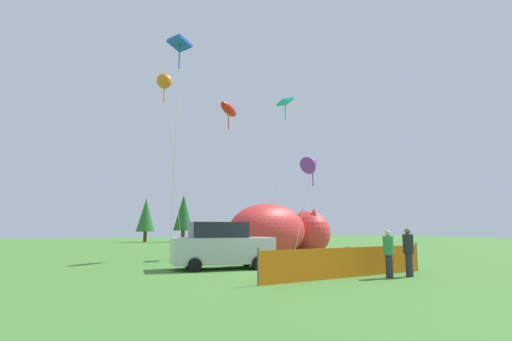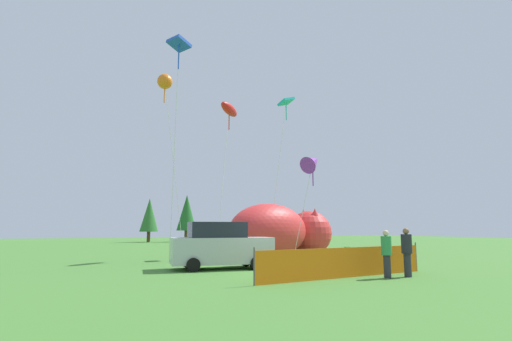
{
  "view_description": "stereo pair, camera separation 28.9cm",
  "coord_description": "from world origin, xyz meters",
  "px_view_note": "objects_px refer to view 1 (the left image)",
  "views": [
    {
      "loc": [
        -7.68,
        -15.79,
        1.78
      ],
      "look_at": [
        1.16,
        3.81,
        4.87
      ],
      "focal_mm": 28.0,
      "sensor_mm": 36.0,
      "label": 1
    },
    {
      "loc": [
        -7.41,
        -15.91,
        1.78
      ],
      "look_at": [
        1.16,
        3.81,
        4.87
      ],
      "focal_mm": 28.0,
      "sensor_mm": 36.0,
      "label": 2
    }
  ],
  "objects_px": {
    "spectator_in_yellow_shirt": "(389,252)",
    "parked_car": "(221,246)",
    "kite_orange_flower": "(164,82)",
    "kite_teal_diamond": "(285,105)",
    "spectator_in_blue_shirt": "(408,250)",
    "kite_red_lizard": "(229,110)",
    "kite_purple_delta": "(313,162)",
    "folding_chair": "(352,256)",
    "kite_blue_box": "(179,49)",
    "inflatable_cat": "(280,233)"
  },
  "relations": [
    {
      "from": "parked_car",
      "to": "spectator_in_blue_shirt",
      "type": "bearing_deg",
      "value": -38.66
    },
    {
      "from": "kite_red_lizard",
      "to": "parked_car",
      "type": "bearing_deg",
      "value": -112.57
    },
    {
      "from": "folding_chair",
      "to": "kite_purple_delta",
      "type": "relative_size",
      "value": 0.15
    },
    {
      "from": "parked_car",
      "to": "kite_teal_diamond",
      "type": "relative_size",
      "value": 0.43
    },
    {
      "from": "inflatable_cat",
      "to": "kite_blue_box",
      "type": "height_order",
      "value": "kite_blue_box"
    },
    {
      "from": "parked_car",
      "to": "kite_red_lizard",
      "type": "xyz_separation_m",
      "value": [
        2.35,
        5.65,
        8.02
      ]
    },
    {
      "from": "spectator_in_yellow_shirt",
      "to": "kite_blue_box",
      "type": "relative_size",
      "value": 0.16
    },
    {
      "from": "spectator_in_blue_shirt",
      "to": "kite_blue_box",
      "type": "height_order",
      "value": "kite_blue_box"
    },
    {
      "from": "inflatable_cat",
      "to": "kite_blue_box",
      "type": "xyz_separation_m",
      "value": [
        -7.16,
        -3.26,
        8.96
      ]
    },
    {
      "from": "folding_chair",
      "to": "spectator_in_blue_shirt",
      "type": "height_order",
      "value": "spectator_in_blue_shirt"
    },
    {
      "from": "spectator_in_yellow_shirt",
      "to": "kite_red_lizard",
      "type": "xyz_separation_m",
      "value": [
        -2.12,
        11.07,
        8.08
      ]
    },
    {
      "from": "inflatable_cat",
      "to": "spectator_in_yellow_shirt",
      "type": "distance_m",
      "value": 10.25
    },
    {
      "from": "inflatable_cat",
      "to": "kite_orange_flower",
      "type": "height_order",
      "value": "kite_orange_flower"
    },
    {
      "from": "parked_car",
      "to": "kite_purple_delta",
      "type": "bearing_deg",
      "value": 20.14
    },
    {
      "from": "kite_purple_delta",
      "to": "kite_orange_flower",
      "type": "bearing_deg",
      "value": 147.49
    },
    {
      "from": "parked_car",
      "to": "inflatable_cat",
      "type": "relative_size",
      "value": 0.56
    },
    {
      "from": "folding_chair",
      "to": "kite_orange_flower",
      "type": "xyz_separation_m",
      "value": [
        -7.24,
        7.69,
        9.79
      ]
    },
    {
      "from": "parked_car",
      "to": "kite_blue_box",
      "type": "relative_size",
      "value": 0.42
    },
    {
      "from": "spectator_in_blue_shirt",
      "to": "kite_purple_delta",
      "type": "height_order",
      "value": "kite_purple_delta"
    },
    {
      "from": "parked_car",
      "to": "kite_orange_flower",
      "type": "height_order",
      "value": "kite_orange_flower"
    },
    {
      "from": "parked_car",
      "to": "kite_blue_box",
      "type": "height_order",
      "value": "kite_blue_box"
    },
    {
      "from": "spectator_in_blue_shirt",
      "to": "spectator_in_yellow_shirt",
      "type": "height_order",
      "value": "spectator_in_blue_shirt"
    },
    {
      "from": "spectator_in_yellow_shirt",
      "to": "parked_car",
      "type": "bearing_deg",
      "value": 129.55
    },
    {
      "from": "kite_purple_delta",
      "to": "kite_blue_box",
      "type": "height_order",
      "value": "kite_blue_box"
    },
    {
      "from": "spectator_in_yellow_shirt",
      "to": "kite_blue_box",
      "type": "height_order",
      "value": "kite_blue_box"
    },
    {
      "from": "folding_chair",
      "to": "spectator_in_blue_shirt",
      "type": "xyz_separation_m",
      "value": [
        -0.27,
        -3.71,
        0.45
      ]
    },
    {
      "from": "folding_chair",
      "to": "kite_purple_delta",
      "type": "distance_m",
      "value": 5.69
    },
    {
      "from": "inflatable_cat",
      "to": "kite_red_lizard",
      "type": "distance_m",
      "value": 8.18
    },
    {
      "from": "parked_car",
      "to": "kite_purple_delta",
      "type": "xyz_separation_m",
      "value": [
        5.63,
        1.34,
        4.3
      ]
    },
    {
      "from": "parked_car",
      "to": "spectator_in_yellow_shirt",
      "type": "height_order",
      "value": "parked_car"
    },
    {
      "from": "kite_blue_box",
      "to": "kite_purple_delta",
      "type": "bearing_deg",
      "value": -1.3
    },
    {
      "from": "kite_orange_flower",
      "to": "kite_teal_diamond",
      "type": "xyz_separation_m",
      "value": [
        8.19,
        0.25,
        -0.28
      ]
    },
    {
      "from": "spectator_in_blue_shirt",
      "to": "kite_red_lizard",
      "type": "height_order",
      "value": "kite_red_lizard"
    },
    {
      "from": "kite_purple_delta",
      "to": "kite_orange_flower",
      "type": "relative_size",
      "value": 0.55
    },
    {
      "from": "folding_chair",
      "to": "spectator_in_yellow_shirt",
      "type": "distance_m",
      "value": 3.88
    },
    {
      "from": "parked_car",
      "to": "spectator_in_blue_shirt",
      "type": "height_order",
      "value": "parked_car"
    },
    {
      "from": "spectator_in_yellow_shirt",
      "to": "inflatable_cat",
      "type": "bearing_deg",
      "value": 84.8
    },
    {
      "from": "kite_orange_flower",
      "to": "kite_teal_diamond",
      "type": "bearing_deg",
      "value": 1.72
    },
    {
      "from": "folding_chair",
      "to": "spectator_in_yellow_shirt",
      "type": "bearing_deg",
      "value": -119.18
    },
    {
      "from": "spectator_in_yellow_shirt",
      "to": "kite_blue_box",
      "type": "xyz_separation_m",
      "value": [
        -6.23,
        6.93,
        9.5
      ]
    },
    {
      "from": "inflatable_cat",
      "to": "spectator_in_blue_shirt",
      "type": "xyz_separation_m",
      "value": [
        -0.01,
        -10.23,
        -0.5
      ]
    },
    {
      "from": "spectator_in_blue_shirt",
      "to": "parked_car",
      "type": "bearing_deg",
      "value": 134.62
    },
    {
      "from": "kite_teal_diamond",
      "to": "kite_purple_delta",
      "type": "bearing_deg",
      "value": -101.3
    },
    {
      "from": "spectator_in_yellow_shirt",
      "to": "kite_red_lizard",
      "type": "bearing_deg",
      "value": 100.86
    },
    {
      "from": "kite_red_lizard",
      "to": "kite_teal_diamond",
      "type": "xyz_separation_m",
      "value": [
        4.25,
        0.54,
        1.02
      ]
    },
    {
      "from": "parked_car",
      "to": "kite_teal_diamond",
      "type": "height_order",
      "value": "kite_teal_diamond"
    },
    {
      "from": "parked_car",
      "to": "inflatable_cat",
      "type": "xyz_separation_m",
      "value": [
        5.4,
        4.77,
        0.48
      ]
    },
    {
      "from": "kite_blue_box",
      "to": "kite_teal_diamond",
      "type": "distance_m",
      "value": 9.59
    },
    {
      "from": "inflatable_cat",
      "to": "spectator_in_blue_shirt",
      "type": "height_order",
      "value": "inflatable_cat"
    },
    {
      "from": "folding_chair",
      "to": "kite_blue_box",
      "type": "relative_size",
      "value": 0.08
    }
  ]
}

